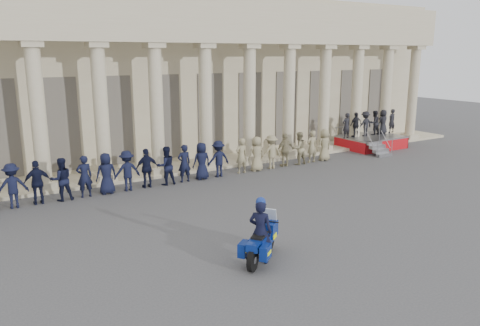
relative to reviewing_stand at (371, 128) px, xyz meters
name	(u,v)px	position (x,y,z in m)	size (l,w,h in m)	color
ground	(278,219)	(-12.67, -7.58, -1.24)	(90.00, 90.00, 0.00)	#3F3F42
building	(134,75)	(-12.67, 7.16, 3.28)	(40.00, 12.50, 9.00)	tan
officer_rank	(159,167)	(-14.63, -1.23, -0.36)	(20.22, 0.67, 1.76)	black
reviewing_stand	(371,128)	(0.00, 0.00, 0.00)	(4.56, 3.72, 2.30)	gray
motorcycle	(262,241)	(-15.07, -10.08, -0.65)	(1.79, 1.53, 1.37)	black
rider	(260,230)	(-15.16, -10.16, -0.29)	(0.76, 0.80, 1.93)	black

